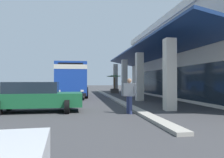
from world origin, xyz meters
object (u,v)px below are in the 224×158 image
potted_palm (114,89)px  pedestrian (129,94)px  parked_sedan_green (35,97)px  transit_bus (73,78)px

potted_palm → pedestrian: bearing=-6.8°
parked_sedan_green → potted_palm: size_ratio=1.90×
pedestrian → potted_palm: potted_palm is taller
transit_bus → parked_sedan_green: transit_bus is taller
transit_bus → pedestrian: (13.00, 2.96, -0.94)m
transit_bus → parked_sedan_green: bearing=-7.1°
transit_bus → potted_palm: 6.81m
transit_bus → pedestrian: 13.37m
pedestrian → potted_palm: (-17.39, 2.09, -0.34)m
potted_palm → transit_bus: bearing=-49.0°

